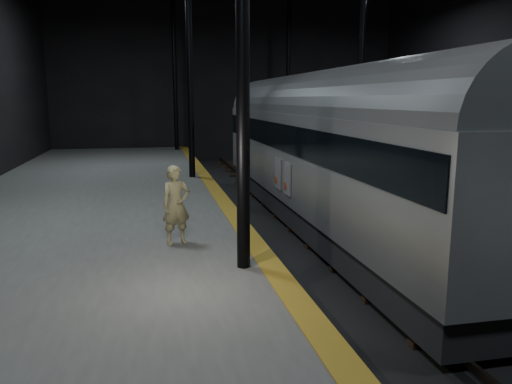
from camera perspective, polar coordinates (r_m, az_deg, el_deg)
name	(u,v)px	position (r m, az deg, el deg)	size (l,w,h in m)	color
ground	(345,246)	(15.12, 10.09, -6.13)	(44.00, 44.00, 0.00)	black
platform_left	(78,245)	(14.06, -19.64, -5.76)	(9.00, 43.80, 1.00)	#4B4B49
tactile_strip	(237,219)	(13.98, -2.23, -3.08)	(0.50, 43.80, 0.01)	olive
track	(345,244)	(15.10, 10.10, -5.88)	(2.40, 43.00, 0.24)	#3F3328
train	(321,144)	(16.70, 7.45, 5.46)	(2.85, 19.04, 5.09)	#95979C
woman	(176,205)	(11.58, -9.11, -1.49)	(0.66, 0.44, 1.82)	tan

